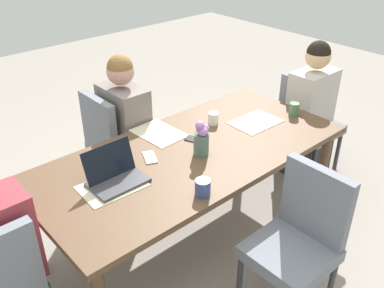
# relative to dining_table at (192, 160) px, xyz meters

# --- Properties ---
(ground_plane) EXTENTS (10.00, 10.00, 0.00)m
(ground_plane) POSITION_rel_dining_table_xyz_m (0.00, 0.00, -0.65)
(ground_plane) COLOR gray
(dining_table) EXTENTS (2.10, 0.98, 0.72)m
(dining_table) POSITION_rel_dining_table_xyz_m (0.00, 0.00, 0.00)
(dining_table) COLOR brown
(dining_table) RESTS_ON ground_plane
(person_head_left_left_near) EXTENTS (0.40, 0.36, 1.19)m
(person_head_left_left_near) POSITION_rel_dining_table_xyz_m (-1.28, 0.01, -0.13)
(person_head_left_left_near) COLOR #2D2D33
(person_head_left_left_near) RESTS_ON ground_plane
(chair_far_left_mid) EXTENTS (0.44, 0.44, 0.90)m
(chair_far_left_mid) POSITION_rel_dining_table_xyz_m (-0.11, 0.79, -0.15)
(chair_far_left_mid) COLOR slate
(chair_far_left_mid) RESTS_ON ground_plane
(person_far_left_mid) EXTENTS (0.36, 0.40, 1.19)m
(person_far_left_mid) POSITION_rel_dining_table_xyz_m (-0.04, 0.73, -0.13)
(person_far_left_mid) COLOR #2D2D33
(person_far_left_mid) RESTS_ON ground_plane
(chair_head_right_left_far) EXTENTS (0.44, 0.44, 0.90)m
(chair_head_right_left_far) POSITION_rel_dining_table_xyz_m (1.38, 0.06, -0.15)
(chair_head_right_left_far) COLOR slate
(chair_head_right_left_far) RESTS_ON ground_plane
(person_head_right_left_far) EXTENTS (0.40, 0.36, 1.19)m
(person_head_right_left_far) POSITION_rel_dining_table_xyz_m (1.32, -0.02, -0.13)
(person_head_right_left_far) COLOR #2D2D33
(person_head_right_left_far) RESTS_ON ground_plane
(chair_near_right_near) EXTENTS (0.44, 0.44, 0.90)m
(chair_near_right_near) POSITION_rel_dining_table_xyz_m (0.08, -0.82, -0.15)
(chair_near_right_near) COLOR slate
(chair_near_right_near) RESTS_ON ground_plane
(flower_vase) EXTENTS (0.11, 0.10, 0.24)m
(flower_vase) POSITION_rel_dining_table_xyz_m (0.02, -0.07, 0.19)
(flower_vase) COLOR #4C6B60
(flower_vase) RESTS_ON dining_table
(placemat_head_left_left_near) EXTENTS (0.37, 0.28, 0.00)m
(placemat_head_left_left_near) POSITION_rel_dining_table_xyz_m (-0.60, 0.01, 0.07)
(placemat_head_left_left_near) COLOR beige
(placemat_head_left_left_near) RESTS_ON dining_table
(placemat_far_left_mid) EXTENTS (0.28, 0.37, 0.00)m
(placemat_far_left_mid) POSITION_rel_dining_table_xyz_m (-0.02, 0.33, 0.07)
(placemat_far_left_mid) COLOR beige
(placemat_far_left_mid) RESTS_ON dining_table
(placemat_head_right_left_far) EXTENTS (0.36, 0.27, 0.00)m
(placemat_head_right_left_far) POSITION_rel_dining_table_xyz_m (0.62, -0.01, 0.07)
(placemat_head_right_left_far) COLOR beige
(placemat_head_right_left_far) RESTS_ON dining_table
(laptop_head_left_left_near) EXTENTS (0.32, 0.22, 0.21)m
(laptop_head_left_left_near) POSITION_rel_dining_table_xyz_m (-0.56, 0.03, 0.11)
(laptop_head_left_left_near) COLOR #38383D
(laptop_head_left_left_near) RESTS_ON dining_table
(coffee_mug_near_left) EXTENTS (0.09, 0.09, 0.10)m
(coffee_mug_near_left) POSITION_rel_dining_table_xyz_m (-0.27, -0.39, 0.12)
(coffee_mug_near_left) COLOR #33477A
(coffee_mug_near_left) RESTS_ON dining_table
(coffee_mug_near_right) EXTENTS (0.07, 0.07, 0.10)m
(coffee_mug_near_right) POSITION_rel_dining_table_xyz_m (0.92, -0.12, 0.12)
(coffee_mug_near_right) COLOR #47704C
(coffee_mug_near_right) RESTS_ON dining_table
(coffee_mug_centre_left) EXTENTS (0.08, 0.08, 0.09)m
(coffee_mug_centre_left) POSITION_rel_dining_table_xyz_m (0.37, 0.18, 0.11)
(coffee_mug_centre_left) COLOR white
(coffee_mug_centre_left) RESTS_ON dining_table
(phone_black) EXTENTS (0.12, 0.17, 0.01)m
(phone_black) POSITION_rel_dining_table_xyz_m (0.11, 0.08, 0.07)
(phone_black) COLOR black
(phone_black) RESTS_ON dining_table
(phone_silver) EXTENTS (0.13, 0.17, 0.01)m
(phone_silver) POSITION_rel_dining_table_xyz_m (-0.26, 0.11, 0.07)
(phone_silver) COLOR silver
(phone_silver) RESTS_ON dining_table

